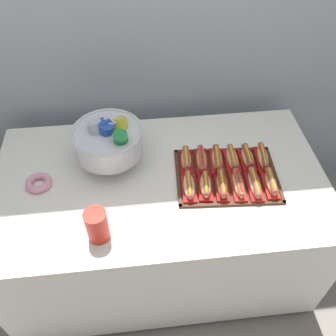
# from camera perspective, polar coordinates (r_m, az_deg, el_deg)

# --- Properties ---
(ground_plane) EXTENTS (10.00, 10.00, 0.00)m
(ground_plane) POSITION_cam_1_polar(r_m,az_deg,el_deg) (2.33, -0.99, -13.80)
(ground_plane) COLOR gray
(back_wall) EXTENTS (6.00, 0.10, 2.60)m
(back_wall) POSITION_cam_1_polar(r_m,az_deg,el_deg) (1.88, -3.49, 24.08)
(back_wall) COLOR #9EA8B2
(back_wall) RESTS_ON ground_plane
(buffet_table) EXTENTS (1.59, 0.89, 0.74)m
(buffet_table) POSITION_cam_1_polar(r_m,az_deg,el_deg) (1.99, -1.13, -8.29)
(buffet_table) COLOR white
(buffet_table) RESTS_ON ground_plane
(serving_tray) EXTENTS (0.50, 0.39, 0.01)m
(serving_tray) POSITION_cam_1_polar(r_m,az_deg,el_deg) (1.74, 9.22, -1.24)
(serving_tray) COLOR #472B19
(serving_tray) RESTS_ON buffet_table
(hot_dog_0) EXTENTS (0.07, 0.17, 0.06)m
(hot_dog_0) POSITION_cam_1_polar(r_m,az_deg,el_deg) (1.64, 3.34, -2.94)
(hot_dog_0) COLOR red
(hot_dog_0) RESTS_ON serving_tray
(hot_dog_1) EXTENTS (0.08, 0.16, 0.06)m
(hot_dog_1) POSITION_cam_1_polar(r_m,az_deg,el_deg) (1.65, 5.94, -2.80)
(hot_dog_1) COLOR #B21414
(hot_dog_1) RESTS_ON serving_tray
(hot_dog_2) EXTENTS (0.07, 0.17, 0.06)m
(hot_dog_2) POSITION_cam_1_polar(r_m,az_deg,el_deg) (1.66, 8.51, -2.67)
(hot_dog_2) COLOR #B21414
(hot_dog_2) RESTS_ON serving_tray
(hot_dog_3) EXTENTS (0.07, 0.18, 0.06)m
(hot_dog_3) POSITION_cam_1_polar(r_m,az_deg,el_deg) (1.68, 11.03, -2.59)
(hot_dog_3) COLOR red
(hot_dog_3) RESTS_ON serving_tray
(hot_dog_4) EXTENTS (0.07, 0.18, 0.06)m
(hot_dog_4) POSITION_cam_1_polar(r_m,az_deg,el_deg) (1.69, 13.51, -2.48)
(hot_dog_4) COLOR red
(hot_dog_4) RESTS_ON serving_tray
(hot_dog_5) EXTENTS (0.07, 0.16, 0.07)m
(hot_dog_5) POSITION_cam_1_polar(r_m,az_deg,el_deg) (1.71, 15.95, -2.29)
(hot_dog_5) COLOR red
(hot_dog_5) RESTS_ON serving_tray
(hot_dog_6) EXTENTS (0.07, 0.16, 0.06)m
(hot_dog_6) POSITION_cam_1_polar(r_m,az_deg,el_deg) (1.75, 2.88, 1.26)
(hot_dog_6) COLOR #B21414
(hot_dog_6) RESTS_ON serving_tray
(hot_dog_7) EXTENTS (0.07, 0.18, 0.06)m
(hot_dog_7) POSITION_cam_1_polar(r_m,az_deg,el_deg) (1.76, 5.31, 1.24)
(hot_dog_7) COLOR #B21414
(hot_dog_7) RESTS_ON serving_tray
(hot_dog_8) EXTENTS (0.08, 0.18, 0.06)m
(hot_dog_8) POSITION_cam_1_polar(r_m,az_deg,el_deg) (1.77, 7.72, 1.34)
(hot_dog_8) COLOR red
(hot_dog_8) RESTS_ON serving_tray
(hot_dog_9) EXTENTS (0.07, 0.17, 0.06)m
(hot_dog_9) POSITION_cam_1_polar(r_m,az_deg,el_deg) (1.78, 10.10, 1.44)
(hot_dog_9) COLOR red
(hot_dog_9) RESTS_ON serving_tray
(hot_dog_10) EXTENTS (0.07, 0.16, 0.07)m
(hot_dog_10) POSITION_cam_1_polar(r_m,az_deg,el_deg) (1.80, 12.45, 1.56)
(hot_dog_10) COLOR #B21414
(hot_dog_10) RESTS_ON serving_tray
(hot_dog_11) EXTENTS (0.08, 0.18, 0.06)m
(hot_dog_11) POSITION_cam_1_polar(r_m,az_deg,el_deg) (1.82, 14.73, 1.57)
(hot_dog_11) COLOR #B21414
(hot_dog_11) RESTS_ON serving_tray
(punch_bowl) EXTENTS (0.33, 0.33, 0.26)m
(punch_bowl) POSITION_cam_1_polar(r_m,az_deg,el_deg) (1.71, -9.34, 4.42)
(punch_bowl) COLOR silver
(punch_bowl) RESTS_ON buffet_table
(cup_stack) EXTENTS (0.09, 0.09, 0.15)m
(cup_stack) POSITION_cam_1_polar(r_m,az_deg,el_deg) (1.49, -11.16, -8.89)
(cup_stack) COLOR red
(cup_stack) RESTS_ON buffet_table
(donut) EXTENTS (0.12, 0.12, 0.03)m
(donut) POSITION_cam_1_polar(r_m,az_deg,el_deg) (1.78, -19.78, -2.21)
(donut) COLOR pink
(donut) RESTS_ON buffet_table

